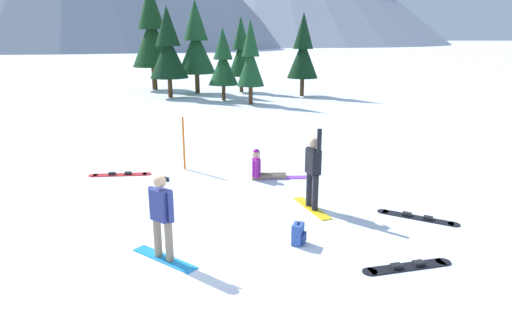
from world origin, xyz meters
The scene contains 16 objects.
ground_plane centered at (0.00, 0.00, 0.00)m, with size 800.00×800.00×0.00m, color white.
snowboarder_foreground centered at (-0.97, -0.33, 0.90)m, with size 1.49×1.01×1.70m.
snowboarder_midground centered at (1.84, 2.68, 0.99)m, with size 0.99×1.53×2.08m.
snowboarder_background centered at (0.35, 4.98, 0.31)m, with size 1.80×0.73×0.92m.
loose_snowboard_far_spare centered at (4.33, 2.37, 0.02)m, with size 1.84×0.95×0.09m.
loose_snowboard_near_right centered at (-4.06, 4.75, 0.02)m, with size 1.92×0.70×0.09m.
loose_snowboard_near_left centered at (3.63, -0.08, 0.02)m, with size 1.79×0.92×0.09m.
backpack_blue centered at (1.58, 0.66, 0.21)m, with size 0.31×0.35×0.47m.
trail_marker_pole centered at (-2.25, 5.63, 0.85)m, with size 0.06×0.06×1.71m, color orange.
pine_tree_leaning centered at (-8.04, 22.45, 3.34)m, with size 2.62×2.62×6.11m.
pine_tree_short centered at (-3.61, 26.16, 3.04)m, with size 2.02×2.02×5.58m.
pine_tree_tall centered at (-6.74, 24.98, 3.66)m, with size 2.77×2.77×6.72m.
pine_tree_slender centered at (-2.06, 20.03, 2.81)m, with size 1.70×1.70×5.16m.
pine_tree_broad centered at (1.03, 24.48, 3.13)m, with size 2.17×2.17×5.75m.
pine_tree_young centered at (-10.73, 26.92, 4.44)m, with size 3.19×3.19×8.15m.
pine_tree_twin centered at (-4.06, 21.44, 2.56)m, with size 1.95×1.95×4.70m.
Camera 1 is at (1.76, -7.89, 4.17)m, focal length 31.49 mm.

